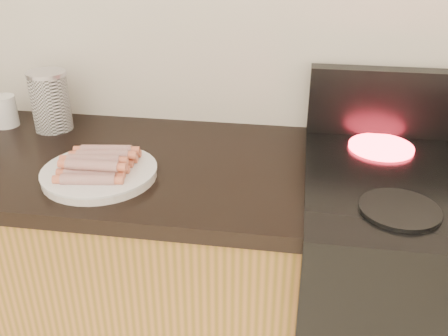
% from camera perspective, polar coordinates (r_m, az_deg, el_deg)
% --- Properties ---
extents(stove, '(0.76, 0.65, 0.91)m').
position_cam_1_polar(stove, '(1.62, 22.07, -15.68)').
color(stove, black).
rests_on(stove, floor).
extents(stove_panel, '(0.76, 0.06, 0.20)m').
position_cam_1_polar(stove_panel, '(1.59, 23.56, 6.61)').
color(stove_panel, black).
rests_on(stove_panel, stove).
extents(burner_near_left, '(0.18, 0.18, 0.01)m').
position_cam_1_polar(burner_near_left, '(1.18, 19.43, -4.48)').
color(burner_near_left, black).
rests_on(burner_near_left, stove).
extents(burner_far_left, '(0.18, 0.18, 0.01)m').
position_cam_1_polar(burner_far_left, '(1.48, 17.50, 2.31)').
color(burner_far_left, '#FF1E2D').
rests_on(burner_far_left, stove).
extents(main_plate, '(0.36, 0.36, 0.02)m').
position_cam_1_polar(main_plate, '(1.32, -14.01, -0.69)').
color(main_plate, white).
rests_on(main_plate, counter_slab).
extents(hotdog_pile, '(0.13, 0.19, 0.05)m').
position_cam_1_polar(hotdog_pile, '(1.30, -14.17, 0.61)').
color(hotdog_pile, '#9A3B3D').
rests_on(hotdog_pile, main_plate).
extents(canister, '(0.12, 0.12, 0.18)m').
position_cam_1_polar(canister, '(1.64, -19.23, 7.26)').
color(canister, white).
rests_on(canister, counter_slab).
extents(mug, '(0.09, 0.09, 0.10)m').
position_cam_1_polar(mug, '(1.73, -23.81, 5.96)').
color(mug, white).
rests_on(mug, counter_slab).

